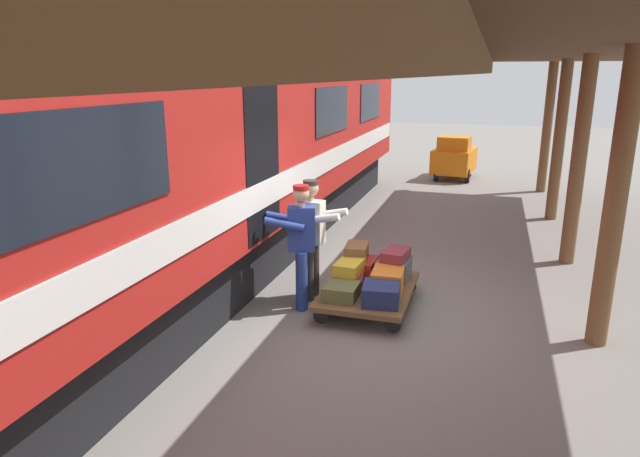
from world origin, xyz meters
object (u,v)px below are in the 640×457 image
(suitcase_maroon_trunk, at_px, (350,280))
(baggage_tug, at_px, (454,158))
(porter_by_door, at_px, (312,235))
(train_car, at_px, (163,151))
(suitcase_olive_duffel, at_px, (341,292))
(porter_in_overalls, at_px, (300,243))
(suitcase_burgundy_valise, at_px, (396,255))
(suitcase_brown_leather, at_px, (357,252))
(suitcase_slate_roller, at_px, (394,269))
(suitcase_yellow_case, at_px, (349,268))
(suitcase_orange_carryall, at_px, (388,280))
(suitcase_navy_fabric, at_px, (381,294))
(luggage_cart, at_px, (368,291))
(suitcase_red_plastic, at_px, (358,267))

(suitcase_maroon_trunk, xyz_separation_m, baggage_tug, (-0.67, -10.27, 0.27))
(porter_by_door, bearing_deg, train_car, 9.71)
(suitcase_olive_duffel, xyz_separation_m, porter_in_overalls, (0.63, -0.20, 0.55))
(suitcase_burgundy_valise, distance_m, porter_by_door, 1.21)
(suitcase_maroon_trunk, bearing_deg, suitcase_burgundy_valise, -139.41)
(suitcase_brown_leather, bearing_deg, porter_in_overalls, 50.12)
(suitcase_slate_roller, distance_m, suitcase_maroon_trunk, 0.71)
(suitcase_burgundy_valise, xyz_separation_m, suitcase_yellow_case, (0.56, 0.43, -0.10))
(suitcase_brown_leather, bearing_deg, suitcase_orange_carryall, 140.02)
(suitcase_maroon_trunk, distance_m, porter_in_overalls, 0.89)
(porter_in_overalls, bearing_deg, suitcase_maroon_trunk, -156.33)
(suitcase_maroon_trunk, height_order, suitcase_orange_carryall, suitcase_orange_carryall)
(suitcase_navy_fabric, xyz_separation_m, suitcase_brown_leather, (0.54, -0.92, 0.23))
(suitcase_slate_roller, relative_size, suitcase_maroon_trunk, 0.91)
(luggage_cart, xyz_separation_m, baggage_tug, (-0.41, -10.27, 0.39))
(suitcase_orange_carryall, relative_size, suitcase_burgundy_valise, 1.06)
(suitcase_slate_roller, bearing_deg, luggage_cart, 60.91)
(suitcase_brown_leather, xyz_separation_m, suitcase_yellow_case, (0.00, 0.42, -0.10))
(suitcase_olive_duffel, bearing_deg, porter_by_door, -44.71)
(porter_by_door, height_order, baggage_tug, porter_by_door)
(porter_in_overalls, bearing_deg, suitcase_yellow_case, -153.08)
(suitcase_slate_roller, xyz_separation_m, porter_by_door, (1.10, 0.37, 0.51))
(porter_in_overalls, xyz_separation_m, porter_by_door, (-0.05, -0.37, 0.00))
(luggage_cart, xyz_separation_m, suitcase_maroon_trunk, (0.26, 0.00, 0.12))
(suitcase_maroon_trunk, distance_m, suitcase_orange_carryall, 0.53)
(suitcase_orange_carryall, height_order, suitcase_brown_leather, suitcase_brown_leather)
(suitcase_yellow_case, bearing_deg, suitcase_slate_roller, -141.18)
(suitcase_slate_roller, height_order, baggage_tug, baggage_tug)
(suitcase_yellow_case, xyz_separation_m, porter_in_overalls, (0.61, 0.31, 0.40))
(baggage_tug, bearing_deg, porter_by_door, 83.05)
(suitcase_yellow_case, bearing_deg, porter_by_door, -6.60)
(suitcase_brown_leather, bearing_deg, suitcase_red_plastic, -138.26)
(suitcase_olive_duffel, relative_size, suitcase_navy_fabric, 0.90)
(suitcase_maroon_trunk, distance_m, suitcase_burgundy_valise, 0.77)
(train_car, bearing_deg, luggage_cart, -174.98)
(suitcase_orange_carryall, bearing_deg, suitcase_brown_leather, -39.98)
(suitcase_navy_fabric, bearing_deg, suitcase_maroon_trunk, -41.94)
(luggage_cart, relative_size, porter_by_door, 1.00)
(suitcase_maroon_trunk, height_order, porter_in_overalls, porter_in_overalls)
(suitcase_orange_carryall, relative_size, suitcase_brown_leather, 1.07)
(porter_in_overalls, bearing_deg, suitcase_burgundy_valise, -147.67)
(luggage_cart, distance_m, suitcase_slate_roller, 0.57)
(train_car, bearing_deg, porter_by_door, -170.29)
(train_car, relative_size, baggage_tug, 10.43)
(luggage_cart, relative_size, porter_in_overalls, 1.00)
(porter_in_overalls, relative_size, porter_by_door, 1.00)
(suitcase_olive_duffel, distance_m, suitcase_red_plastic, 0.94)
(train_car, bearing_deg, suitcase_yellow_case, -173.71)
(suitcase_maroon_trunk, height_order, suitcase_olive_duffel, suitcase_olive_duffel)
(suitcase_maroon_trunk, bearing_deg, suitcase_brown_leather, -87.71)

